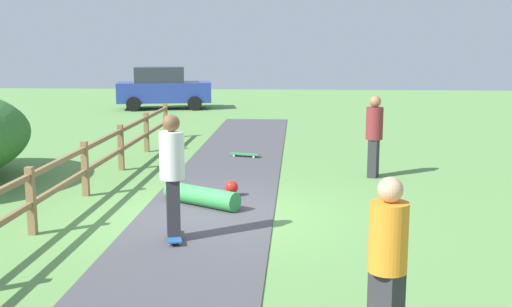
{
  "coord_description": "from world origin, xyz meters",
  "views": [
    {
      "loc": [
        1.6,
        -10.72,
        3.04
      ],
      "look_at": [
        0.84,
        0.72,
        1.0
      ],
      "focal_mm": 44.25,
      "sensor_mm": 36.0,
      "label": 1
    }
  ],
  "objects": [
    {
      "name": "skater_fallen",
      "position": [
        -0.14,
        0.66,
        0.2
      ],
      "size": [
        1.55,
        1.49,
        0.36
      ],
      "color": "green",
      "rests_on": "asphalt_path"
    },
    {
      "name": "ground_plane",
      "position": [
        0.0,
        0.0,
        0.0
      ],
      "size": [
        60.0,
        60.0,
        0.0
      ],
      "primitive_type": "plane",
      "color": "#60934C"
    },
    {
      "name": "parked_car_blue",
      "position": [
        -4.55,
        17.8,
        0.96
      ],
      "size": [
        4.45,
        2.61,
        1.92
      ],
      "color": "#283D99",
      "rests_on": "ground_plane"
    },
    {
      "name": "bystander_maroon",
      "position": [
        3.33,
        3.46,
        1.03
      ],
      "size": [
        0.49,
        0.49,
        1.85
      ],
      "color": "#2D2D33",
      "rests_on": "ground_plane"
    },
    {
      "name": "asphalt_path",
      "position": [
        0.0,
        0.0,
        0.01
      ],
      "size": [
        2.4,
        28.0,
        0.02
      ],
      "primitive_type": "cube",
      "color": "#47474C",
      "rests_on": "ground_plane"
    },
    {
      "name": "skateboard_loose",
      "position": [
        0.21,
        5.72,
        0.09
      ],
      "size": [
        0.82,
        0.41,
        0.08
      ],
      "color": "#338C4C",
      "rests_on": "asphalt_path"
    },
    {
      "name": "skater_riding",
      "position": [
        -0.29,
        -1.45,
        1.12
      ],
      "size": [
        0.46,
        0.82,
        1.95
      ],
      "color": "#265999",
      "rests_on": "asphalt_path"
    },
    {
      "name": "bystander_orange",
      "position": [
        2.49,
        -4.8,
        0.98
      ],
      "size": [
        0.53,
        0.53,
        1.77
      ],
      "color": "#2D2D33",
      "rests_on": "ground_plane"
    },
    {
      "name": "wooden_fence",
      "position": [
        -2.6,
        0.0,
        0.67
      ],
      "size": [
        0.12,
        18.12,
        1.1
      ],
      "color": "olive",
      "rests_on": "ground_plane"
    }
  ]
}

